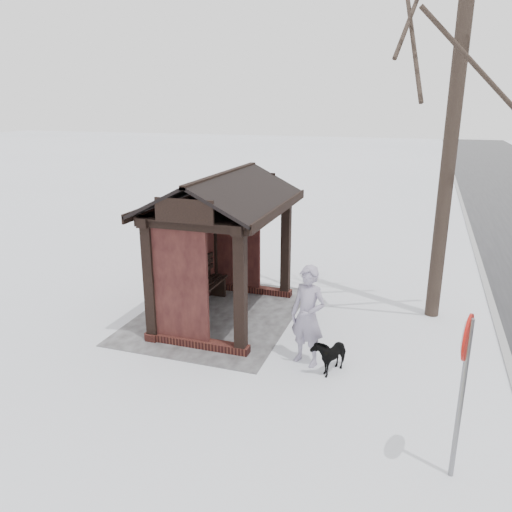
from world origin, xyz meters
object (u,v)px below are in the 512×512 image
(bus_shelter, at_px, (217,217))
(pedestrian, at_px, (308,316))
(dog, at_px, (330,353))
(tree_near, at_px, (466,2))
(road_sign, at_px, (465,362))

(bus_shelter, xyz_separation_m, pedestrian, (1.42, 2.26, -1.27))
(dog, bearing_deg, tree_near, 83.08)
(tree_near, relative_size, road_sign, 4.20)
(tree_near, distance_m, road_sign, 6.85)
(tree_near, bearing_deg, pedestrian, -35.65)
(pedestrian, xyz_separation_m, road_sign, (2.16, 2.31, 0.67))
(road_sign, bearing_deg, pedestrian, -119.83)
(tree_near, relative_size, pedestrian, 5.03)
(tree_near, relative_size, dog, 12.00)
(bus_shelter, height_order, pedestrian, bus_shelter)
(bus_shelter, relative_size, tree_near, 0.40)
(pedestrian, bearing_deg, road_sign, -23.92)
(road_sign, bearing_deg, dog, -123.94)
(tree_near, distance_m, pedestrian, 6.37)
(road_sign, bearing_deg, bus_shelter, -114.83)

